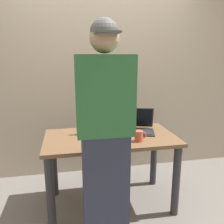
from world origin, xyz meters
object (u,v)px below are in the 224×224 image
at_px(laptop, 138,126).
at_px(beer_bottle_dark, 89,123).
at_px(coffee_mug, 139,136).
at_px(beer_bottle_amber, 105,127).
at_px(beer_bottle_brown, 104,122).
at_px(person_figure, 105,143).

relative_size(laptop, beer_bottle_dark, 1.27).
height_order(beer_bottle_dark, coffee_mug, beer_bottle_dark).
bearing_deg(beer_bottle_dark, laptop, 0.52).
bearing_deg(beer_bottle_amber, beer_bottle_dark, 131.23).
xyz_separation_m(laptop, beer_bottle_brown, (-0.38, -0.03, 0.07)).
distance_m(person_figure, coffee_mug, 0.56).
bearing_deg(beer_bottle_brown, coffee_mug, -43.04).
bearing_deg(person_figure, laptop, 55.66).
xyz_separation_m(beer_bottle_dark, coffee_mug, (0.44, -0.30, -0.07)).
xyz_separation_m(beer_bottle_brown, person_figure, (-0.09, -0.66, 0.03)).
height_order(laptop, beer_bottle_dark, beer_bottle_dark).
relative_size(beer_bottle_dark, coffee_mug, 2.89).
distance_m(laptop, beer_bottle_dark, 0.53).
distance_m(beer_bottle_brown, beer_bottle_dark, 0.15).
xyz_separation_m(beer_bottle_brown, beer_bottle_dark, (-0.14, 0.03, -0.00)).
xyz_separation_m(beer_bottle_amber, person_figure, (-0.09, -0.53, 0.04)).
relative_size(person_figure, coffee_mug, 15.90).
bearing_deg(laptop, beer_bottle_dark, -179.48).
xyz_separation_m(beer_bottle_amber, beer_bottle_brown, (0.01, 0.13, 0.01)).
bearing_deg(coffee_mug, beer_bottle_amber, 154.26).
xyz_separation_m(person_figure, coffee_mug, (0.39, 0.38, -0.10)).
height_order(laptop, beer_bottle_amber, beer_bottle_amber).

